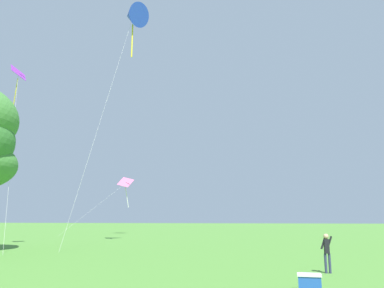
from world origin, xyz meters
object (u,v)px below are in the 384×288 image
(kite_purple_streamer, at_px, (17,82))
(person_child_small, at_px, (327,249))
(kite_pink_low, at_px, (125,187))
(kite_blue_delta, at_px, (133,16))
(picnic_cooler, at_px, (310,282))

(kite_purple_streamer, distance_m, person_child_small, 23.14)
(kite_pink_low, height_order, kite_purple_streamer, kite_purple_streamer)
(kite_blue_delta, distance_m, kite_pink_low, 25.40)
(kite_purple_streamer, bearing_deg, kite_pink_low, 96.63)
(kite_blue_delta, height_order, picnic_cooler, kite_blue_delta)
(kite_pink_low, height_order, picnic_cooler, kite_pink_low)
(person_child_small, height_order, picnic_cooler, person_child_small)
(person_child_small, relative_size, picnic_cooler, 2.20)
(kite_blue_delta, relative_size, picnic_cooler, 31.94)
(kite_blue_delta, bearing_deg, kite_pink_low, 114.94)
(person_child_small, bearing_deg, picnic_cooler, -101.26)
(kite_blue_delta, height_order, person_child_small, kite_blue_delta)
(kite_pink_low, distance_m, person_child_small, 39.34)
(kite_purple_streamer, bearing_deg, person_child_small, -20.18)
(kite_purple_streamer, distance_m, picnic_cooler, 24.21)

